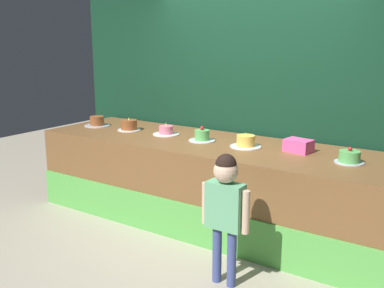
# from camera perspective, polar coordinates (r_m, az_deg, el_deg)

# --- Properties ---
(ground_plane) EXTENTS (12.00, 12.00, 0.00)m
(ground_plane) POSITION_cam_1_polar(r_m,az_deg,el_deg) (4.57, 0.08, -12.55)
(ground_plane) COLOR #ADA38E
(stage_platform) EXTENTS (4.31, 1.18, 0.91)m
(stage_platform) POSITION_cam_1_polar(r_m,az_deg,el_deg) (4.86, 3.85, -5.24)
(stage_platform) COLOR brown
(stage_platform) RESTS_ON ground_plane
(curtain_backdrop) EXTENTS (5.05, 0.08, 3.09)m
(curtain_backdrop) POSITION_cam_1_polar(r_m,az_deg,el_deg) (5.24, 7.81, 8.26)
(curtain_backdrop) COLOR #113823
(curtain_backdrop) RESTS_ON ground_plane
(child_figure) EXTENTS (0.43, 0.20, 1.12)m
(child_figure) POSITION_cam_1_polar(r_m,az_deg,el_deg) (3.62, 4.25, -7.33)
(child_figure) COLOR #3F4C8C
(child_figure) RESTS_ON ground_plane
(pink_box) EXTENTS (0.28, 0.22, 0.12)m
(pink_box) POSITION_cam_1_polar(r_m,az_deg,el_deg) (4.50, 13.38, -0.20)
(pink_box) COLOR #F5549F
(pink_box) RESTS_ON stage_platform
(cake_far_left) EXTENTS (0.32, 0.32, 0.12)m
(cake_far_left) POSITION_cam_1_polar(r_m,az_deg,el_deg) (5.82, -11.97, 2.77)
(cake_far_left) COLOR silver
(cake_far_left) RESTS_ON stage_platform
(cake_left) EXTENTS (0.28, 0.28, 0.16)m
(cake_left) POSITION_cam_1_polar(r_m,az_deg,el_deg) (5.48, -8.00, 2.34)
(cake_left) COLOR white
(cake_left) RESTS_ON stage_platform
(cake_center_left) EXTENTS (0.31, 0.31, 0.15)m
(cake_center_left) POSITION_cam_1_polar(r_m,az_deg,el_deg) (5.19, -3.32, 1.67)
(cake_center_left) COLOR white
(cake_center_left) RESTS_ON stage_platform
(cake_center_right) EXTENTS (0.29, 0.29, 0.16)m
(cake_center_right) POSITION_cam_1_polar(r_m,az_deg,el_deg) (4.86, 1.28, 1.02)
(cake_center_right) COLOR silver
(cake_center_right) RESTS_ON stage_platform
(cake_right) EXTENTS (0.32, 0.32, 0.15)m
(cake_right) POSITION_cam_1_polar(r_m,az_deg,el_deg) (4.61, 6.84, 0.28)
(cake_right) COLOR white
(cake_right) RESTS_ON stage_platform
(cake_far_right) EXTENTS (0.26, 0.26, 0.15)m
(cake_far_right) POSITION_cam_1_polar(r_m,az_deg,el_deg) (4.23, 19.37, -1.60)
(cake_far_right) COLOR silver
(cake_far_right) RESTS_ON stage_platform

